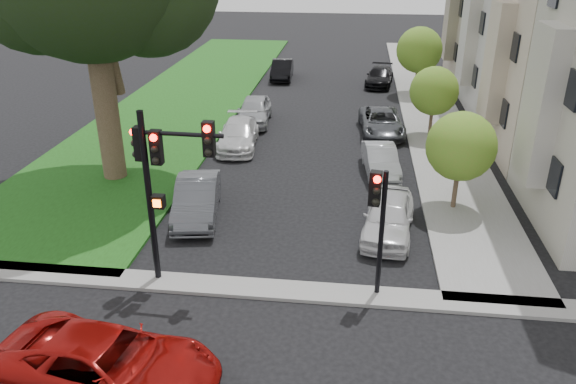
# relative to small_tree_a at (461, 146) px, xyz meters

# --- Properties ---
(ground) EXTENTS (140.00, 140.00, 0.00)m
(ground) POSITION_rel_small_tree_a_xyz_m (-6.20, -8.50, -2.66)
(ground) COLOR black
(ground) RESTS_ON ground
(grass_strip) EXTENTS (8.00, 44.00, 0.12)m
(grass_strip) POSITION_rel_small_tree_a_xyz_m (-15.20, 15.50, -2.60)
(grass_strip) COLOR #194512
(grass_strip) RESTS_ON ground
(sidewalk_right) EXTENTS (3.50, 44.00, 0.12)m
(sidewalk_right) POSITION_rel_small_tree_a_xyz_m (0.55, 15.50, -2.60)
(sidewalk_right) COLOR gray
(sidewalk_right) RESTS_ON ground
(sidewalk_cross) EXTENTS (60.00, 1.00, 0.12)m
(sidewalk_cross) POSITION_rel_small_tree_a_xyz_m (-6.20, -6.50, -2.60)
(sidewalk_cross) COLOR gray
(sidewalk_cross) RESTS_ON ground
(small_tree_a) EXTENTS (2.66, 2.66, 3.99)m
(small_tree_a) POSITION_rel_small_tree_a_xyz_m (0.00, 0.00, 0.00)
(small_tree_a) COLOR #3A2F1B
(small_tree_a) RESTS_ON ground
(small_tree_b) EXTENTS (2.55, 2.55, 3.82)m
(small_tree_b) POSITION_rel_small_tree_a_xyz_m (0.00, 8.84, -0.11)
(small_tree_b) COLOR #3A2F1B
(small_tree_b) RESTS_ON ground
(small_tree_c) EXTENTS (3.02, 3.02, 4.54)m
(small_tree_c) POSITION_rel_small_tree_a_xyz_m (0.00, 17.84, 0.36)
(small_tree_c) COLOR #3A2F1B
(small_tree_c) RESTS_ON ground
(traffic_signal_main) EXTENTS (2.70, 0.70, 5.54)m
(traffic_signal_main) POSITION_rel_small_tree_a_xyz_m (-9.56, -6.26, 1.17)
(traffic_signal_main) COLOR black
(traffic_signal_main) RESTS_ON ground
(traffic_signal_secondary) EXTENTS (0.54, 0.43, 4.07)m
(traffic_signal_secondary) POSITION_rel_small_tree_a_xyz_m (-3.28, -6.31, 0.19)
(traffic_signal_secondary) COLOR black
(traffic_signal_secondary) RESTS_ON ground
(car_cross_near) EXTENTS (5.75, 3.29, 1.51)m
(car_cross_near) POSITION_rel_small_tree_a_xyz_m (-9.59, -11.01, -1.90)
(car_cross_near) COLOR maroon
(car_cross_near) RESTS_ON ground
(car_parked_0) EXTENTS (2.23, 4.46, 1.46)m
(car_parked_0) POSITION_rel_small_tree_a_xyz_m (-2.68, -2.40, -1.93)
(car_parked_0) COLOR silver
(car_parked_0) RESTS_ON ground
(car_parked_1) EXTENTS (1.80, 4.02, 1.28)m
(car_parked_1) POSITION_rel_small_tree_a_xyz_m (-2.79, 3.38, -2.01)
(car_parked_1) COLOR #999BA0
(car_parked_1) RESTS_ON ground
(car_parked_2) EXTENTS (2.58, 4.96, 1.33)m
(car_parked_2) POSITION_rel_small_tree_a_xyz_m (-2.59, 9.11, -1.99)
(car_parked_2) COLOR #3F4247
(car_parked_2) RESTS_ON ground
(car_parked_4) EXTENTS (2.30, 4.60, 1.28)m
(car_parked_4) POSITION_rel_small_tree_a_xyz_m (-2.39, 20.15, -2.01)
(car_parked_4) COLOR black
(car_parked_4) RESTS_ON ground
(car_parked_5) EXTENTS (2.30, 4.67, 1.47)m
(car_parked_5) POSITION_rel_small_tree_a_xyz_m (-9.93, -1.82, -1.92)
(car_parked_5) COLOR #3F4247
(car_parked_5) RESTS_ON ground
(car_parked_6) EXTENTS (2.29, 4.81, 1.35)m
(car_parked_6) POSITION_rel_small_tree_a_xyz_m (-9.93, 6.08, -1.98)
(car_parked_6) COLOR silver
(car_parked_6) RESTS_ON ground
(car_parked_7) EXTENTS (2.06, 4.53, 1.51)m
(car_parked_7) POSITION_rel_small_tree_a_xyz_m (-9.82, 10.17, -1.90)
(car_parked_7) COLOR #999BA0
(car_parked_7) RESTS_ON ground
(car_parked_9) EXTENTS (1.73, 4.36, 1.41)m
(car_parked_9) POSITION_rel_small_tree_a_xyz_m (-9.66, 21.24, -1.95)
(car_parked_9) COLOR black
(car_parked_9) RESTS_ON ground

